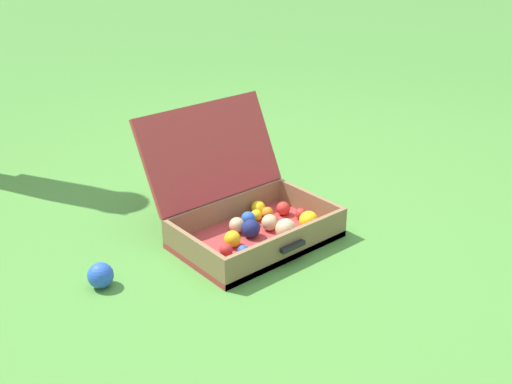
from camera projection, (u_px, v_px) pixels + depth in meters
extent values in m
plane|color=#4C8C38|center=(255.00, 245.00, 2.36)|extent=(16.00, 16.00, 0.00)
cube|color=#B23838|center=(256.00, 239.00, 2.37)|extent=(0.60, 0.39, 0.03)
cube|color=olive|center=(194.00, 253.00, 2.18)|extent=(0.02, 0.39, 0.12)
cube|color=olive|center=(310.00, 206.00, 2.52)|extent=(0.02, 0.39, 0.12)
cube|color=olive|center=(289.00, 246.00, 2.23)|extent=(0.56, 0.02, 0.12)
cube|color=olive|center=(227.00, 212.00, 2.48)|extent=(0.56, 0.02, 0.12)
cube|color=#B23838|center=(211.00, 151.00, 2.45)|extent=(0.60, 0.19, 0.35)
cube|color=black|center=(293.00, 247.00, 2.21)|extent=(0.11, 0.02, 0.02)
sphere|color=yellow|center=(309.00, 220.00, 2.40)|extent=(0.08, 0.08, 0.08)
sphere|color=red|center=(226.00, 250.00, 2.22)|extent=(0.05, 0.05, 0.05)
sphere|color=navy|center=(250.00, 229.00, 2.35)|extent=(0.07, 0.07, 0.07)
sphere|color=yellow|center=(232.00, 239.00, 2.28)|extent=(0.06, 0.06, 0.06)
sphere|color=#D1B784|center=(237.00, 225.00, 2.39)|extent=(0.06, 0.06, 0.06)
sphere|color=red|center=(301.00, 214.00, 2.49)|extent=(0.05, 0.05, 0.05)
sphere|color=yellow|center=(258.00, 208.00, 2.53)|extent=(0.06, 0.06, 0.06)
sphere|color=#D1B784|center=(270.00, 222.00, 2.40)|extent=(0.06, 0.06, 0.06)
sphere|color=blue|center=(211.00, 257.00, 2.18)|extent=(0.05, 0.05, 0.05)
sphere|color=#D1B784|center=(286.00, 229.00, 2.33)|extent=(0.08, 0.08, 0.08)
sphere|color=blue|center=(244.00, 251.00, 2.22)|extent=(0.04, 0.04, 0.04)
sphere|color=orange|center=(268.00, 213.00, 2.50)|extent=(0.05, 0.05, 0.05)
sphere|color=blue|center=(248.00, 219.00, 2.44)|extent=(0.06, 0.06, 0.06)
sphere|color=red|center=(283.00, 208.00, 2.52)|extent=(0.06, 0.06, 0.06)
sphere|color=yellow|center=(256.00, 215.00, 2.48)|extent=(0.05, 0.05, 0.05)
sphere|color=blue|center=(101.00, 275.00, 2.08)|extent=(0.09, 0.09, 0.09)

